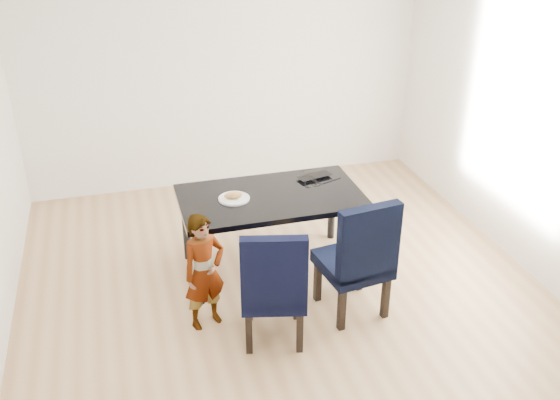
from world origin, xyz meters
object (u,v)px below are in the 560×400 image
object	(u,v)px
chair_left	(273,282)
laptop	(312,175)
child	(204,272)
plate	(234,199)
chair_right	(353,254)
dining_table	(271,232)

from	to	relation	value
chair_left	laptop	distance (m)	1.44
child	plate	bearing A→B (deg)	39.26
child	plate	distance (m)	0.81
chair_right	child	xyz separation A→B (m)	(-1.19, 0.13, -0.04)
child	laptop	xyz separation A→B (m)	(1.18, 0.94, 0.27)
child	laptop	distance (m)	1.53
plate	laptop	size ratio (longest dim) A/B	0.84
dining_table	plate	xyz separation A→B (m)	(-0.33, 0.01, 0.38)
dining_table	child	size ratio (longest dim) A/B	1.63
plate	laptop	bearing A→B (deg)	19.10
chair_right	plate	world-z (taller)	chair_right
child	plate	size ratio (longest dim) A/B	3.61
dining_table	laptop	size ratio (longest dim) A/B	4.94
laptop	chair_left	bearing A→B (deg)	46.74
chair_right	laptop	bearing A→B (deg)	82.69
chair_right	laptop	distance (m)	1.09
dining_table	plate	world-z (taller)	plate
chair_right	plate	bearing A→B (deg)	127.96
dining_table	chair_left	world-z (taller)	chair_left
chair_left	plate	distance (m)	0.99
chair_left	child	distance (m)	0.56
chair_right	laptop	size ratio (longest dim) A/B	3.28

